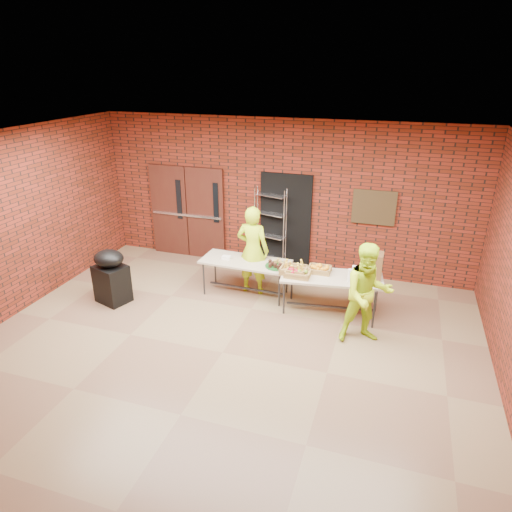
{
  "coord_description": "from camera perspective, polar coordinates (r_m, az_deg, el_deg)",
  "views": [
    {
      "loc": [
        2.35,
        -5.54,
        4.21
      ],
      "look_at": [
        0.1,
        1.4,
        1.1
      ],
      "focal_mm": 32.0,
      "sensor_mm": 36.0,
      "label": 1
    }
  ],
  "objects": [
    {
      "name": "bronze_plaque",
      "position": [
        9.38,
        14.53,
        5.9
      ],
      "size": [
        0.85,
        0.04,
        0.7
      ],
      "primitive_type": "cube",
      "color": "#382916",
      "rests_on": "room"
    },
    {
      "name": "basket_oranges",
      "position": [
        8.26,
        7.94,
        -1.65
      ],
      "size": [
        0.4,
        0.31,
        0.12
      ],
      "color": "#A07740",
      "rests_on": "table_right"
    },
    {
      "name": "wire_rack",
      "position": [
        9.79,
        1.8,
        3.35
      ],
      "size": [
        0.7,
        0.38,
        1.8
      ],
      "primitive_type": null,
      "rotation": [
        0.0,
        0.0,
        -0.25
      ],
      "color": "silver",
      "rests_on": "room"
    },
    {
      "name": "room",
      "position": [
        6.55,
        -4.64,
        -0.41
      ],
      "size": [
        8.08,
        7.08,
        3.28
      ],
      "color": "brown",
      "rests_on": "ground"
    },
    {
      "name": "cup_stack_front",
      "position": [
        7.97,
        11.64,
        -2.39
      ],
      "size": [
        0.08,
        0.08,
        0.23
      ],
      "primitive_type": "cylinder",
      "color": "white",
      "rests_on": "table_right"
    },
    {
      "name": "table_left",
      "position": [
        8.75,
        -1.33,
        -0.95
      ],
      "size": [
        1.73,
        0.77,
        0.7
      ],
      "rotation": [
        0.0,
        0.0,
        -0.03
      ],
      "color": "#B9A68D",
      "rests_on": "room"
    },
    {
      "name": "coffee_dispenser",
      "position": [
        8.16,
        14.3,
        -1.14
      ],
      "size": [
        0.35,
        0.31,
        0.46
      ],
      "primitive_type": "cube",
      "color": "brown",
      "rests_on": "table_right"
    },
    {
      "name": "volunteer_woman",
      "position": [
        8.75,
        -0.41,
        0.73
      ],
      "size": [
        0.66,
        0.45,
        1.75
      ],
      "primitive_type": "imported",
      "rotation": [
        0.0,
        0.0,
        3.09
      ],
      "color": "#BFEB1A",
      "rests_on": "room"
    },
    {
      "name": "double_doors",
      "position": [
        10.54,
        -8.54,
        5.44
      ],
      "size": [
        1.78,
        0.12,
        2.1
      ],
      "color": "#3F1C12",
      "rests_on": "room"
    },
    {
      "name": "volunteer_man",
      "position": [
        7.41,
        13.75,
        -4.64
      ],
      "size": [
        1.0,
        0.9,
        1.68
      ],
      "primitive_type": "imported",
      "rotation": [
        0.0,
        0.0,
        0.39
      ],
      "color": "#BFEB1A",
      "rests_on": "room"
    },
    {
      "name": "basket_bananas",
      "position": [
        8.17,
        4.73,
        -1.71
      ],
      "size": [
        0.46,
        0.36,
        0.14
      ],
      "color": "#A07740",
      "rests_on": "table_right"
    },
    {
      "name": "covered_grill",
      "position": [
        8.94,
        -17.66,
        -2.43
      ],
      "size": [
        0.69,
        0.63,
        1.04
      ],
      "rotation": [
        0.0,
        0.0,
        -0.32
      ],
      "color": "black",
      "rests_on": "room"
    },
    {
      "name": "table_right",
      "position": [
        8.17,
        9.44,
        -2.9
      ],
      "size": [
        1.85,
        0.96,
        0.73
      ],
      "rotation": [
        0.0,
        0.0,
        0.13
      ],
      "color": "#B9A68D",
      "rests_on": "room"
    },
    {
      "name": "napkin_box",
      "position": [
        8.82,
        -3.72,
        -0.18
      ],
      "size": [
        0.17,
        0.11,
        0.06
      ],
      "primitive_type": "cube",
      "color": "white",
      "rests_on": "table_left"
    },
    {
      "name": "dark_doorway",
      "position": [
        9.8,
        3.71,
        4.25
      ],
      "size": [
        1.1,
        0.06,
        2.1
      ],
      "primitive_type": "cube",
      "color": "black",
      "rests_on": "room"
    },
    {
      "name": "muffin_tray",
      "position": [
        8.47,
        2.65,
        -1.0
      ],
      "size": [
        0.44,
        0.44,
        0.11
      ],
      "color": "#15501B",
      "rests_on": "table_left"
    },
    {
      "name": "cup_stack_back",
      "position": [
        8.08,
        12.16,
        -2.01
      ],
      "size": [
        0.08,
        0.08,
        0.24
      ],
      "primitive_type": "cylinder",
      "color": "white",
      "rests_on": "table_right"
    },
    {
      "name": "basket_apples",
      "position": [
        8.05,
        5.26,
        -2.13
      ],
      "size": [
        0.44,
        0.34,
        0.14
      ],
      "color": "#A07740",
      "rests_on": "table_right"
    },
    {
      "name": "cup_stack_mid",
      "position": [
        7.86,
        12.18,
        -2.86
      ],
      "size": [
        0.07,
        0.07,
        0.22
      ],
      "primitive_type": "cylinder",
      "color": "white",
      "rests_on": "table_right"
    }
  ]
}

